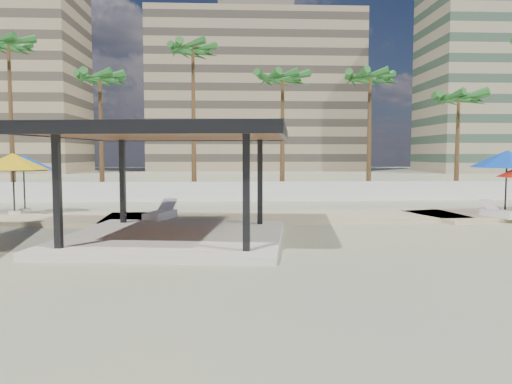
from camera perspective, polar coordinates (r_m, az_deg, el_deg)
ground at (r=15.57m, az=-1.08°, el=-6.47°), size 200.00×200.00×0.00m
promenade at (r=23.26m, az=3.26°, el=-2.74°), size 44.45×7.97×0.24m
boundary_wall at (r=31.37m, az=-2.00°, el=0.08°), size 56.00×0.30×1.20m
building_mid at (r=94.08m, az=-0.13°, el=11.24°), size 38.00×16.00×30.40m
pavilion_central at (r=16.96m, az=-9.40°, el=2.11°), size 8.43×8.43×3.82m
umbrella_a at (r=26.44m, az=-25.05°, el=3.02°), size 3.23×3.23×2.70m
umbrella_b at (r=25.44m, az=-26.04°, el=3.13°), size 3.62×3.62×2.79m
umbrella_d at (r=25.89m, az=26.75°, el=3.37°), size 4.35×4.35×2.93m
lounger_a at (r=21.49m, az=-10.82°, el=-2.55°), size 1.28×2.25×0.81m
lounger_b at (r=24.31m, az=26.05°, el=-2.17°), size 1.06×1.99×0.72m
palm_b at (r=37.57m, az=-26.43°, el=14.21°), size 3.00×3.00×10.93m
palm_c at (r=34.77m, az=-17.42°, el=11.87°), size 3.00×3.00×8.73m
palm_d at (r=34.91m, az=-7.22°, el=15.21°), size 3.00×3.00×10.80m
palm_e at (r=34.20m, az=3.06°, el=12.40°), size 3.00×3.00×8.86m
palm_f at (r=35.52m, az=12.92°, el=12.12°), size 3.00×3.00×8.95m
palm_g at (r=37.06m, az=22.15°, el=9.57°), size 3.00×3.00×7.58m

